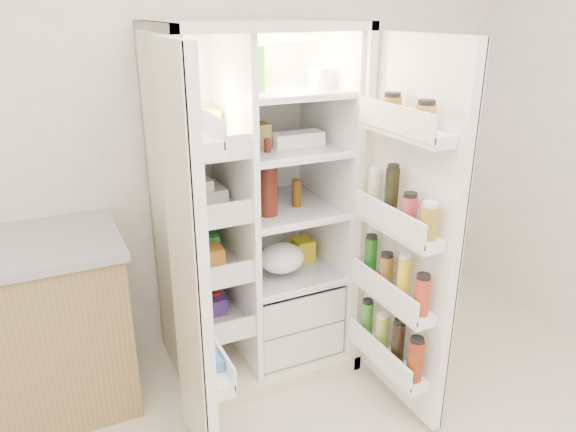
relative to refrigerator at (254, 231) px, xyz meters
name	(u,v)px	position (x,y,z in m)	size (l,w,h in m)	color
wall_back	(190,110)	(-0.21, 0.35, 0.60)	(4.00, 0.02, 2.70)	white
refrigerator	(254,231)	(0.00, 0.00, 0.00)	(0.92, 0.70, 1.80)	beige
freezer_door	(190,272)	(-0.51, -0.60, 0.15)	(0.15, 0.40, 1.72)	white
fridge_door	(409,241)	(0.47, -0.69, 0.13)	(0.17, 0.58, 1.72)	white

